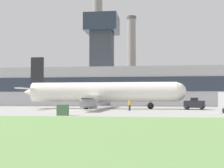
# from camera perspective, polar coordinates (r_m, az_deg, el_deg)

# --- Properties ---
(ground_plane) EXTENTS (400.00, 400.00, 0.00)m
(ground_plane) POSITION_cam_1_polar(r_m,az_deg,el_deg) (50.43, -5.62, -4.74)
(ground_plane) COLOR #999691
(terminal_building) EXTENTS (79.71, 13.60, 22.89)m
(terminal_building) POSITION_cam_1_polar(r_m,az_deg,el_deg) (78.55, -1.02, -0.10)
(terminal_building) COLOR #B2B2B7
(terminal_building) RESTS_ON ground_plane
(smokestack_left) EXTENTS (3.96, 3.96, 43.66)m
(smokestack_left) POSITION_cam_1_polar(r_m,az_deg,el_deg) (111.13, -2.67, 7.86)
(smokestack_left) COLOR gray
(smokestack_left) RESTS_ON ground_plane
(smokestack_right) EXTENTS (3.24, 3.24, 29.59)m
(smokestack_right) POSITION_cam_1_polar(r_m,az_deg,el_deg) (105.67, 3.61, 4.53)
(smokestack_right) COLOR gray
(smokestack_right) RESTS_ON ground_plane
(airplane) EXTENTS (29.15, 27.91, 9.33)m
(airplane) POSITION_cam_1_polar(r_m,az_deg,el_deg) (55.06, -2.08, -1.55)
(airplane) COLOR white
(airplane) RESTS_ON ground_plane
(pushback_tug) EXTENTS (3.66, 3.08, 1.98)m
(pushback_tug) POSITION_cam_1_polar(r_m,az_deg,el_deg) (53.33, 14.84, -3.59)
(pushback_tug) COLOR #232328
(pushback_tug) RESTS_ON ground_plane
(ground_crew_person) EXTENTS (0.51, 0.51, 1.70)m
(ground_crew_person) POSITION_cam_1_polar(r_m,az_deg,el_deg) (47.57, 3.23, -3.84)
(ground_crew_person) COLOR #23283D
(ground_crew_person) RESTS_ON ground_plane
(utility_cabinet) EXTENTS (1.21, 0.74, 1.21)m
(utility_cabinet) POSITION_cam_1_polar(r_m,az_deg,el_deg) (34.87, -8.98, -4.73)
(utility_cabinet) COLOR #4C724C
(utility_cabinet) RESTS_ON ground_plane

